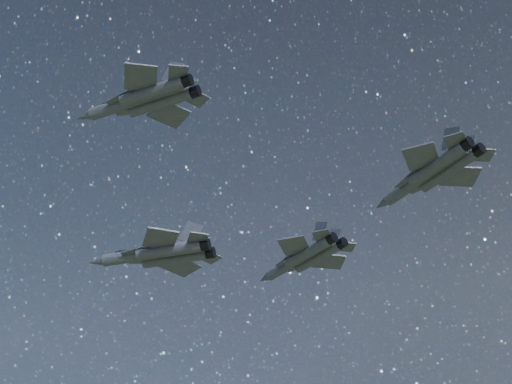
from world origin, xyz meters
The scene contains 4 objects.
jet_lead centered at (-17.41, 3.42, 141.50)m, with size 19.21×12.92×4.85m.
jet_left centered at (-0.47, 13.42, 140.64)m, with size 16.68×11.23×4.21m.
jet_right centered at (-0.29, -20.55, 142.57)m, with size 15.21×10.53×3.82m.
jet_slot centered at (20.72, 5.79, 141.42)m, with size 16.51×10.92×4.22m.
Camera 1 is at (38.47, -60.05, 91.23)m, focal length 50.00 mm.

